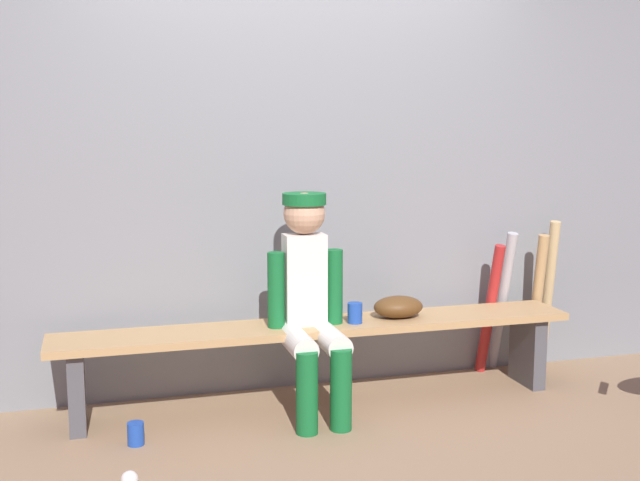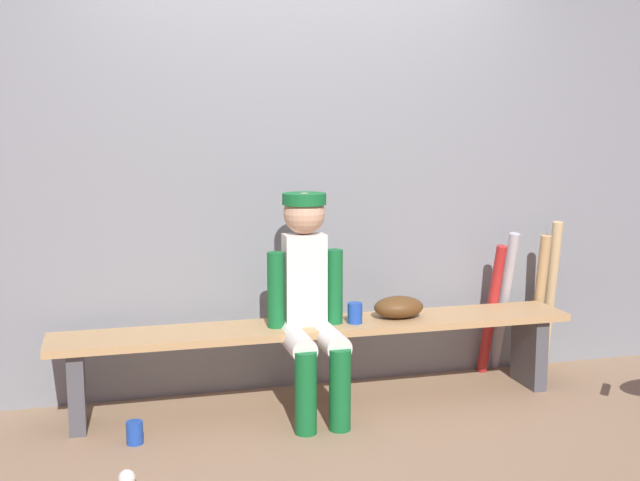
{
  "view_description": "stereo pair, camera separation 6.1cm",
  "coord_description": "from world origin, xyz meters",
  "px_view_note": "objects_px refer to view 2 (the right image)",
  "views": [
    {
      "loc": [
        -1.15,
        -4.02,
        1.53
      ],
      "look_at": [
        0.0,
        0.0,
        0.91
      ],
      "focal_mm": 44.8,
      "sensor_mm": 36.0,
      "label": 1
    },
    {
      "loc": [
        -1.09,
        -4.04,
        1.53
      ],
      "look_at": [
        0.0,
        0.0,
        0.91
      ],
      "focal_mm": 44.8,
      "sensor_mm": 36.0,
      "label": 2
    }
  ],
  "objects_px": {
    "bat_aluminum_silver": "(504,302)",
    "bat_wood_tan": "(539,303)",
    "dugout_bench": "(320,340)",
    "bat_wood_natural": "(550,295)",
    "bat_aluminum_red": "(492,310)",
    "baseball": "(127,478)",
    "player_seated": "(310,296)",
    "cup_on_bench": "(355,313)",
    "cup_on_ground": "(135,433)",
    "baseball_glove": "(399,307)"
  },
  "relations": [
    {
      "from": "bat_aluminum_silver",
      "to": "bat_wood_tan",
      "type": "height_order",
      "value": "bat_aluminum_silver"
    },
    {
      "from": "dugout_bench",
      "to": "bat_aluminum_silver",
      "type": "height_order",
      "value": "bat_aluminum_silver"
    },
    {
      "from": "dugout_bench",
      "to": "bat_wood_natural",
      "type": "relative_size",
      "value": 3.04
    },
    {
      "from": "bat_aluminum_red",
      "to": "baseball",
      "type": "height_order",
      "value": "bat_aluminum_red"
    },
    {
      "from": "dugout_bench",
      "to": "bat_wood_tan",
      "type": "relative_size",
      "value": 3.3
    },
    {
      "from": "bat_wood_tan",
      "to": "baseball",
      "type": "relative_size",
      "value": 11.59
    },
    {
      "from": "player_seated",
      "to": "bat_wood_natural",
      "type": "distance_m",
      "value": 1.69
    },
    {
      "from": "bat_wood_natural",
      "to": "cup_on_bench",
      "type": "relative_size",
      "value": 8.47
    },
    {
      "from": "baseball",
      "to": "cup_on_bench",
      "type": "relative_size",
      "value": 0.67
    },
    {
      "from": "bat_aluminum_red",
      "to": "cup_on_ground",
      "type": "relative_size",
      "value": 7.41
    },
    {
      "from": "cup_on_bench",
      "to": "bat_aluminum_silver",
      "type": "bearing_deg",
      "value": 16.91
    },
    {
      "from": "baseball_glove",
      "to": "cup_on_bench",
      "type": "relative_size",
      "value": 2.55
    },
    {
      "from": "cup_on_ground",
      "to": "baseball_glove",
      "type": "bearing_deg",
      "value": 11.35
    },
    {
      "from": "bat_aluminum_red",
      "to": "bat_wood_natural",
      "type": "xyz_separation_m",
      "value": [
        0.42,
        0.04,
        0.06
      ]
    },
    {
      "from": "bat_wood_natural",
      "to": "cup_on_bench",
      "type": "xyz_separation_m",
      "value": [
        -1.37,
        -0.31,
        0.04
      ]
    },
    {
      "from": "bat_aluminum_red",
      "to": "baseball_glove",
      "type": "bearing_deg",
      "value": -162.26
    },
    {
      "from": "bat_aluminum_silver",
      "to": "bat_wood_natural",
      "type": "xyz_separation_m",
      "value": [
        0.31,
        -0.01,
        0.03
      ]
    },
    {
      "from": "player_seated",
      "to": "baseball",
      "type": "bearing_deg",
      "value": -146.62
    },
    {
      "from": "dugout_bench",
      "to": "cup_on_bench",
      "type": "bearing_deg",
      "value": -15.24
    },
    {
      "from": "player_seated",
      "to": "baseball_glove",
      "type": "height_order",
      "value": "player_seated"
    },
    {
      "from": "bat_wood_natural",
      "to": "baseball",
      "type": "relative_size",
      "value": 12.59
    },
    {
      "from": "player_seated",
      "to": "baseball_glove",
      "type": "xyz_separation_m",
      "value": [
        0.54,
        0.11,
        -0.12
      ]
    },
    {
      "from": "bat_aluminum_red",
      "to": "bat_wood_natural",
      "type": "distance_m",
      "value": 0.43
    },
    {
      "from": "bat_wood_natural",
      "to": "cup_on_bench",
      "type": "distance_m",
      "value": 1.4
    },
    {
      "from": "baseball_glove",
      "to": "cup_on_ground",
      "type": "relative_size",
      "value": 2.55
    },
    {
      "from": "player_seated",
      "to": "bat_wood_tan",
      "type": "relative_size",
      "value": 1.35
    },
    {
      "from": "bat_wood_natural",
      "to": "baseball",
      "type": "distance_m",
      "value": 2.82
    },
    {
      "from": "player_seated",
      "to": "bat_aluminum_silver",
      "type": "xyz_separation_m",
      "value": [
        1.33,
        0.38,
        -0.19
      ]
    },
    {
      "from": "bat_aluminum_red",
      "to": "cup_on_ground",
      "type": "xyz_separation_m",
      "value": [
        -2.13,
        -0.51,
        -0.35
      ]
    },
    {
      "from": "bat_wood_natural",
      "to": "cup_on_ground",
      "type": "relative_size",
      "value": 8.47
    },
    {
      "from": "dugout_bench",
      "to": "cup_on_ground",
      "type": "relative_size",
      "value": 25.76
    },
    {
      "from": "bat_aluminum_silver",
      "to": "cup_on_bench",
      "type": "xyz_separation_m",
      "value": [
        -1.06,
        -0.32,
        0.07
      ]
    },
    {
      "from": "baseball_glove",
      "to": "bat_wood_tan",
      "type": "height_order",
      "value": "bat_wood_tan"
    },
    {
      "from": "bat_wood_natural",
      "to": "cup_on_bench",
      "type": "height_order",
      "value": "bat_wood_natural"
    },
    {
      "from": "cup_on_ground",
      "to": "cup_on_bench",
      "type": "xyz_separation_m",
      "value": [
        1.18,
        0.24,
        0.46
      ]
    },
    {
      "from": "baseball_glove",
      "to": "bat_wood_natural",
      "type": "distance_m",
      "value": 1.13
    },
    {
      "from": "player_seated",
      "to": "bat_wood_natural",
      "type": "bearing_deg",
      "value": 12.83
    },
    {
      "from": "bat_wood_tan",
      "to": "baseball",
      "type": "xyz_separation_m",
      "value": [
        -2.49,
        -0.96,
        -0.39
      ]
    },
    {
      "from": "dugout_bench",
      "to": "baseball_glove",
      "type": "relative_size",
      "value": 10.12
    },
    {
      "from": "dugout_bench",
      "to": "baseball_glove",
      "type": "xyz_separation_m",
      "value": [
        0.45,
        0.0,
        0.15
      ]
    },
    {
      "from": "baseball_glove",
      "to": "cup_on_bench",
      "type": "bearing_deg",
      "value": -169.6
    },
    {
      "from": "baseball_glove",
      "to": "bat_wood_natural",
      "type": "height_order",
      "value": "bat_wood_natural"
    },
    {
      "from": "bat_aluminum_red",
      "to": "baseball",
      "type": "xyz_separation_m",
      "value": [
        -2.18,
        -0.96,
        -0.37
      ]
    },
    {
      "from": "cup_on_ground",
      "to": "player_seated",
      "type": "bearing_deg",
      "value": 11.13
    },
    {
      "from": "bat_aluminum_red",
      "to": "cup_on_bench",
      "type": "bearing_deg",
      "value": -164.29
    },
    {
      "from": "bat_wood_tan",
      "to": "bat_wood_natural",
      "type": "relative_size",
      "value": 0.92
    },
    {
      "from": "baseball_glove",
      "to": "bat_aluminum_silver",
      "type": "height_order",
      "value": "bat_aluminum_silver"
    },
    {
      "from": "player_seated",
      "to": "bat_wood_tan",
      "type": "xyz_separation_m",
      "value": [
        1.53,
        0.32,
        -0.2
      ]
    },
    {
      "from": "baseball",
      "to": "dugout_bench",
      "type": "bearing_deg",
      "value": 35.43
    },
    {
      "from": "player_seated",
      "to": "bat_wood_natural",
      "type": "height_order",
      "value": "player_seated"
    }
  ]
}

